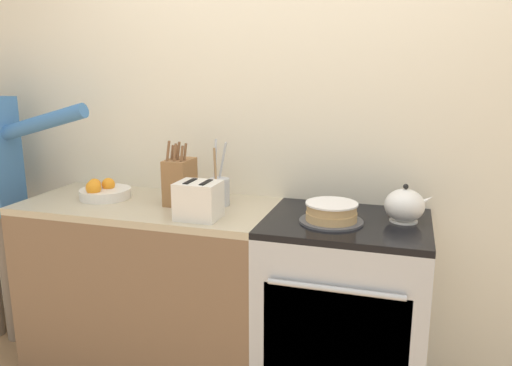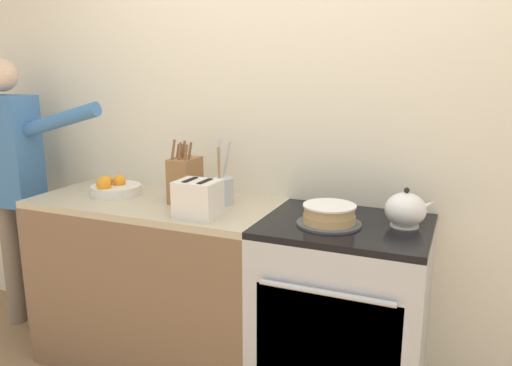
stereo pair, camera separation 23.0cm
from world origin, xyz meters
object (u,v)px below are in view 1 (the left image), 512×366
at_px(knife_block, 180,181).
at_px(layer_cake, 331,213).
at_px(fruit_bowl, 104,192).
at_px(stove_range, 343,314).
at_px(utensil_crock, 219,190).
at_px(tea_kettle, 405,206).
at_px(toaster, 199,200).

bearing_deg(knife_block, layer_cake, -6.56).
distance_m(layer_cake, fruit_bowl, 1.21).
distance_m(stove_range, utensil_crock, 0.84).
xyz_separation_m(tea_kettle, toaster, (-0.89, -0.23, 0.01)).
bearing_deg(utensil_crock, tea_kettle, -1.23).
distance_m(knife_block, utensil_crock, 0.20).
relative_size(tea_kettle, fruit_bowl, 0.81).
height_order(stove_range, fruit_bowl, fruit_bowl).
relative_size(stove_range, fruit_bowl, 3.50).
distance_m(tea_kettle, fruit_bowl, 1.52).
bearing_deg(fruit_bowl, layer_cake, -3.20).
bearing_deg(toaster, fruit_bowl, 163.25).
bearing_deg(toaster, stove_range, 14.69).
bearing_deg(toaster, knife_block, 132.44).
xyz_separation_m(utensil_crock, fruit_bowl, (-0.63, -0.06, -0.04)).
bearing_deg(fruit_bowl, knife_block, 2.88).
xyz_separation_m(tea_kettle, fruit_bowl, (-1.52, -0.04, -0.04)).
bearing_deg(knife_block, fruit_bowl, -177.12).
relative_size(knife_block, fruit_bowl, 1.23).
relative_size(tea_kettle, toaster, 1.03).
bearing_deg(tea_kettle, toaster, -165.87).
distance_m(utensil_crock, toaster, 0.24).
bearing_deg(layer_cake, fruit_bowl, 176.80).
relative_size(utensil_crock, toaster, 1.59).
height_order(tea_kettle, utensil_crock, utensil_crock).
height_order(knife_block, toaster, knife_block).
xyz_separation_m(knife_block, toaster, (0.19, -0.21, -0.03)).
bearing_deg(layer_cake, toaster, -168.43).
relative_size(stove_range, utensil_crock, 2.81).
distance_m(tea_kettle, utensil_crock, 0.89).
xyz_separation_m(stove_range, tea_kettle, (0.25, 0.06, 0.54)).
relative_size(tea_kettle, utensil_crock, 0.65).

